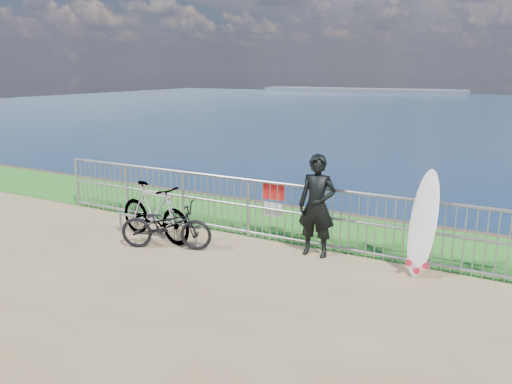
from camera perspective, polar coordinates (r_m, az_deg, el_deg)
The scene contains 8 objects.
grass_strip at distance 10.16m, azimuth 4.68°, elevation -3.72°, with size 120.00×120.00×0.00m, color #206D1E.
seascape at distance 161.02m, azimuth 11.83°, elevation 11.05°, with size 260.00×260.00×5.00m.
railing at distance 9.04m, azimuth 1.98°, elevation -2.15°, with size 10.06×0.10×1.13m.
surfer at distance 8.34m, azimuth 6.98°, elevation -1.59°, with size 0.63×0.41×1.73m, color black.
surfboard at distance 7.92m, azimuth 18.49°, elevation -3.88°, with size 0.52×0.49×1.64m.
bicycle_near at distance 8.84m, azimuth -10.25°, elevation -3.78°, with size 0.56×1.62×0.85m, color black.
bicycle_far at distance 9.34m, azimuth -11.51°, elevation -2.20°, with size 0.50×1.77×1.07m, color black.
bike_rack at distance 9.35m, azimuth -11.36°, elevation -3.42°, with size 1.97×0.05×0.41m.
Camera 1 is at (3.93, -6.15, 3.07)m, focal length 35.00 mm.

